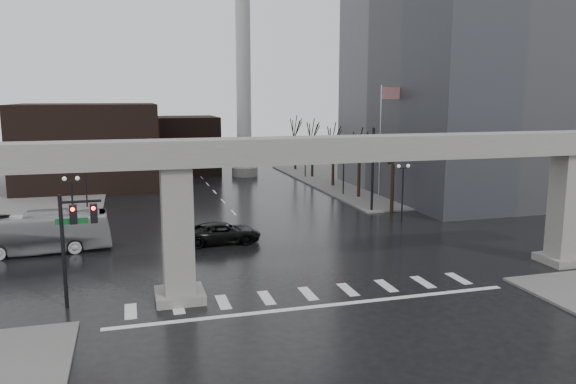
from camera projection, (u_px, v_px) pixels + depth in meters
name	position (u px, v px, depth m)	size (l,w,h in m)	color
ground	(303.00, 288.00, 32.41)	(160.00, 160.00, 0.00)	black
sidewalk_ne	(410.00, 180.00, 73.54)	(28.00, 36.00, 0.15)	slate
elevated_guideway	(325.00, 169.00, 31.58)	(48.00, 2.60, 8.70)	gray
office_tower	(477.00, 2.00, 61.05)	(22.00, 26.00, 42.00)	slate
building_far_left	(88.00, 146.00, 67.58)	(16.00, 14.00, 10.00)	black
building_far_mid	(181.00, 145.00, 80.47)	(10.00, 10.00, 8.00)	black
smokestack	(244.00, 78.00, 75.36)	(3.60, 3.60, 30.00)	beige
signal_mast_arm	(335.00, 152.00, 51.66)	(12.12, 0.43, 8.00)	black
signal_left_pole	(73.00, 231.00, 28.88)	(2.30, 0.30, 6.00)	black
flagpole_assembly	(383.00, 130.00, 56.11)	(2.06, 0.12, 12.00)	silver
lamp_right_0	(403.00, 183.00, 48.73)	(1.22, 0.32, 5.11)	black
lamp_right_1	(344.00, 164.00, 62.00)	(1.22, 0.32, 5.11)	black
lamp_right_2	(305.00, 152.00, 75.27)	(1.22, 0.32, 5.11)	black
lamp_left_0	(72.00, 198.00, 41.44)	(1.22, 0.32, 5.11)	black
lamp_left_1	(85.00, 173.00, 54.71)	(1.22, 0.32, 5.11)	black
lamp_left_2	(93.00, 158.00, 67.98)	(1.22, 0.32, 5.11)	black
tree_right_0	(393.00, 183.00, 52.93)	(1.09, 1.58, 7.50)	black
tree_right_1	(359.00, 172.00, 60.50)	(1.09, 1.61, 7.67)	black
tree_right_2	(333.00, 163.00, 68.08)	(1.10, 1.63, 7.85)	black
tree_right_3	(313.00, 156.00, 75.65)	(1.11, 1.66, 8.02)	black
tree_right_4	(296.00, 150.00, 83.22)	(1.12, 1.69, 8.19)	black
pickup_truck	(223.00, 233.00, 42.11)	(2.64, 5.72, 1.59)	black
city_bus	(32.00, 233.00, 39.19)	(2.47, 10.55, 2.94)	#9B9A9F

